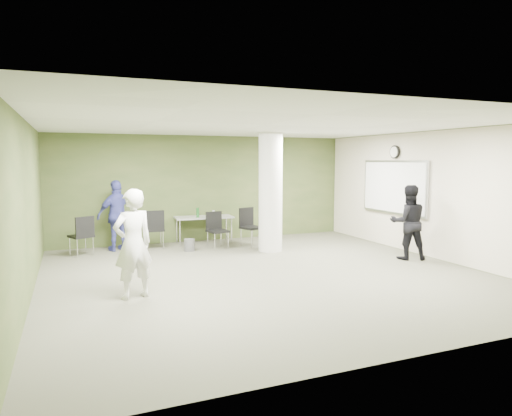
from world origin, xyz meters
name	(u,v)px	position (x,y,z in m)	size (l,w,h in m)	color
floor	(265,274)	(0.00, 0.00, 0.00)	(8.00, 8.00, 0.00)	#514F40
ceiling	(265,125)	(0.00, 0.00, 2.80)	(8.00, 8.00, 0.00)	white
wall_back	(206,188)	(0.00, 4.00, 1.40)	(8.00, 0.02, 2.80)	#394D24
wall_left	(27,209)	(-4.00, 0.00, 1.40)	(0.02, 8.00, 2.80)	#394D24
wall_right_cream	(432,195)	(4.00, 0.00, 1.40)	(0.02, 8.00, 2.80)	beige
column	(271,192)	(1.00, 2.00, 1.40)	(0.56, 0.56, 2.80)	silver
whiteboard	(393,187)	(3.92, 1.20, 1.50)	(0.05, 2.30, 1.30)	silver
wall_clock	(395,152)	(3.92, 1.20, 2.35)	(0.06, 0.32, 0.32)	black
folding_table	(204,218)	(-0.20, 3.54, 0.65)	(1.52, 0.74, 0.95)	gray
wastebasket	(189,245)	(-0.80, 2.70, 0.14)	(0.25, 0.25, 0.29)	#4C4C4C
chair_back_left	(83,233)	(-3.15, 3.07, 0.53)	(0.60, 0.60, 0.91)	black
chair_back_right	(154,226)	(-1.52, 3.25, 0.56)	(0.49, 0.49, 0.96)	black
chair_table_left	(216,227)	(-0.10, 2.78, 0.52)	(0.52, 0.52, 0.90)	black
chair_table_right	(250,224)	(0.79, 2.81, 0.56)	(0.61, 0.61, 0.96)	black
woman_white	(133,244)	(-2.50, -0.61, 0.86)	(0.63, 0.41, 1.72)	white
man_black	(408,222)	(3.40, 0.03, 0.81)	(0.79, 0.61, 1.62)	black
man_blue	(118,216)	(-2.35, 3.40, 0.84)	(0.99, 0.41, 1.69)	#383C8B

